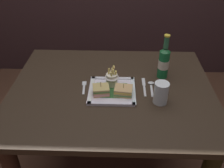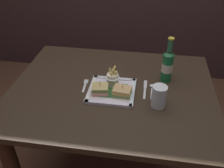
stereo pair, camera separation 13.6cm
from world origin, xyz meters
name	(u,v)px [view 1 (the left image)]	position (x,y,z in m)	size (l,w,h in m)	color
dining_table	(112,108)	(0.00, 0.00, 0.59)	(1.13, 0.90, 0.73)	#2F2218
square_plate	(112,91)	(0.00, -0.03, 0.74)	(0.25, 0.25, 0.02)	white
sandwich_half_left	(101,90)	(-0.05, -0.06, 0.77)	(0.10, 0.09, 0.07)	tan
sandwich_half_right	(123,91)	(0.06, -0.06, 0.77)	(0.10, 0.09, 0.07)	tan
fries_cup	(112,77)	(0.00, 0.02, 0.80)	(0.08, 0.08, 0.12)	silver
beer_bottle	(164,62)	(0.30, 0.13, 0.84)	(0.06, 0.06, 0.27)	#196B38
water_glass	(161,94)	(0.25, -0.11, 0.78)	(0.07, 0.07, 0.12)	silver
fork	(84,87)	(-0.16, 0.01, 0.74)	(0.03, 0.12, 0.00)	silver
knife	(144,86)	(0.18, 0.02, 0.74)	(0.02, 0.17, 0.00)	silver
spoon	(151,85)	(0.22, 0.03, 0.74)	(0.04, 0.14, 0.01)	silver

